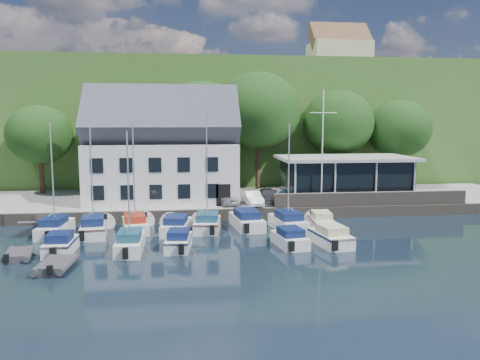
{
  "coord_description": "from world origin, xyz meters",
  "views": [
    {
      "loc": [
        -4.83,
        -28.99,
        8.79
      ],
      "look_at": [
        -0.39,
        9.0,
        3.81
      ],
      "focal_mm": 35.0,
      "sensor_mm": 36.0,
      "label": 1
    }
  ],
  "objects": [
    {
      "name": "boat_r2_1",
      "position": [
        -8.6,
        2.09,
        4.52
      ],
      "size": [
        1.88,
        6.24,
        9.04
      ],
      "primitive_type": null,
      "rotation": [
        0.0,
        0.0,
        0.01
      ],
      "color": "silver",
      "rests_on": "ground"
    },
    {
      "name": "club_pavilion",
      "position": [
        11.0,
        16.0,
        3.05
      ],
      "size": [
        13.2,
        7.2,
        4.1
      ],
      "primitive_type": null,
      "color": "black",
      "rests_on": "quay"
    },
    {
      "name": "ground",
      "position": [
        0.0,
        0.0,
        0.0
      ],
      "size": [
        180.0,
        180.0,
        0.0
      ],
      "primitive_type": "plane",
      "color": "black",
      "rests_on": "ground"
    },
    {
      "name": "car_silver",
      "position": [
        -1.24,
        13.45,
        1.65
      ],
      "size": [
        2.46,
        4.11,
        1.31
      ],
      "primitive_type": "imported",
      "rotation": [
        0.0,
        0.0,
        0.25
      ],
      "color": "#A3A4A8",
      "rests_on": "quay"
    },
    {
      "name": "flagpole",
      "position": [
        7.57,
        12.42,
        6.23
      ],
      "size": [
        2.51,
        0.2,
        10.47
      ],
      "primitive_type": null,
      "color": "silver",
      "rests_on": "quay"
    },
    {
      "name": "quay",
      "position": [
        0.0,
        17.5,
        0.5
      ],
      "size": [
        60.0,
        13.0,
        1.0
      ],
      "primitive_type": "cube",
      "color": "gray",
      "rests_on": "ground"
    },
    {
      "name": "boat_r1_5",
      "position": [
        0.03,
        8.0,
        0.77
      ],
      "size": [
        3.01,
        7.13,
        1.54
      ],
      "primitive_type": null,
      "rotation": [
        0.0,
        0.0,
        0.13
      ],
      "color": "silver",
      "rests_on": "ground"
    },
    {
      "name": "boat_r1_4",
      "position": [
        -3.2,
        7.29,
        4.57
      ],
      "size": [
        2.78,
        5.69,
        9.13
      ],
      "primitive_type": null,
      "rotation": [
        0.0,
        0.0,
        -0.13
      ],
      "color": "silver",
      "rests_on": "ground"
    },
    {
      "name": "boat_r1_0",
      "position": [
        -14.84,
        7.39,
        4.38
      ],
      "size": [
        2.33,
        6.56,
        8.76
      ],
      "primitive_type": null,
      "rotation": [
        0.0,
        0.0,
        -0.06
      ],
      "color": "silver",
      "rests_on": "ground"
    },
    {
      "name": "tree_4",
      "position": [
        12.45,
        22.77,
        6.52
      ],
      "size": [
        8.08,
        8.08,
        11.05
      ],
      "primitive_type": null,
      "color": "black",
      "rests_on": "quay"
    },
    {
      "name": "dinghy_0",
      "position": [
        -15.48,
        1.28,
        0.34
      ],
      "size": [
        2.24,
        3.15,
        0.67
      ],
      "primitive_type": null,
      "rotation": [
        0.0,
        0.0,
        0.19
      ],
      "color": "#323237",
      "rests_on": "ground"
    },
    {
      "name": "field_patch",
      "position": [
        8.0,
        70.0,
        16.15
      ],
      "size": [
        50.0,
        30.0,
        0.3
      ],
      "primitive_type": "cube",
      "color": "#5B6C36",
      "rests_on": "hillside"
    },
    {
      "name": "car_white",
      "position": [
        1.18,
        12.68,
        1.64
      ],
      "size": [
        1.69,
        4.0,
        1.28
      ],
      "primitive_type": "imported",
      "rotation": [
        0.0,
        0.0,
        0.09
      ],
      "color": "silver",
      "rests_on": "quay"
    },
    {
      "name": "seawall",
      "position": [
        12.0,
        11.4,
        1.6
      ],
      "size": [
        18.0,
        0.5,
        1.2
      ],
      "primitive_type": "cube",
      "color": "#5B5248",
      "rests_on": "quay"
    },
    {
      "name": "boat_r1_3",
      "position": [
        -5.65,
        7.02,
        0.69
      ],
      "size": [
        2.94,
        6.3,
        1.38
      ],
      "primitive_type": null,
      "rotation": [
        0.0,
        0.0,
        -0.16
      ],
      "color": "silver",
      "rests_on": "ground"
    },
    {
      "name": "tree_3",
      "position": [
        3.19,
        22.64,
        7.49
      ],
      "size": [
        9.5,
        9.5,
        12.98
      ],
      "primitive_type": null,
      "color": "black",
      "rests_on": "quay"
    },
    {
      "name": "boat_r1_7",
      "position": [
        6.06,
        7.37,
        0.68
      ],
      "size": [
        2.25,
        5.52,
        1.37
      ],
      "primitive_type": null,
      "rotation": [
        0.0,
        0.0,
        -0.08
      ],
      "color": "silver",
      "rests_on": "ground"
    },
    {
      "name": "boat_r1_6",
      "position": [
        3.25,
        7.0,
        4.69
      ],
      "size": [
        3.06,
        6.65,
        9.37
      ],
      "primitive_type": null,
      "rotation": [
        0.0,
        0.0,
        0.14
      ],
      "color": "silver",
      "rests_on": "ground"
    },
    {
      "name": "boat_r2_3",
      "position": [
        2.3,
        2.12,
        0.67
      ],
      "size": [
        2.65,
        5.07,
        1.34
      ],
      "primitive_type": null,
      "rotation": [
        0.0,
        0.0,
        0.16
      ],
      "color": "silver",
      "rests_on": "ground"
    },
    {
      "name": "car_blue",
      "position": [
        5.45,
        13.42,
        1.66
      ],
      "size": [
        2.2,
        4.06,
        1.31
      ],
      "primitive_type": "imported",
      "rotation": [
        0.0,
        0.0,
        0.19
      ],
      "color": "#2B4C86",
      "rests_on": "quay"
    },
    {
      "name": "boat_r1_1",
      "position": [
        -11.89,
        7.03,
        4.62
      ],
      "size": [
        2.9,
        6.97,
        9.25
      ],
      "primitive_type": null,
      "rotation": [
        0.0,
        0.0,
        0.13
      ],
      "color": "silver",
      "rests_on": "ground"
    },
    {
      "name": "dinghy_1",
      "position": [
        -12.51,
        -1.4,
        0.38
      ],
      "size": [
        2.16,
        3.35,
        0.75
      ],
      "primitive_type": null,
      "rotation": [
        0.0,
        0.0,
        -0.07
      ],
      "color": "#323237",
      "rests_on": "ground"
    },
    {
      "name": "boat_r2_4",
      "position": [
        5.21,
        2.08,
        0.74
      ],
      "size": [
        2.92,
        5.78,
        1.47
      ],
      "primitive_type": null,
      "rotation": [
        0.0,
        0.0,
        0.17
      ],
      "color": "silver",
      "rests_on": "ground"
    },
    {
      "name": "boat_r1_2",
      "position": [
        -8.86,
        7.88,
        4.29
      ],
      "size": [
        3.01,
        6.23,
        8.59
      ],
      "primitive_type": null,
      "rotation": [
        0.0,
        0.0,
        0.17
      ],
      "color": "silver",
      "rests_on": "ground"
    },
    {
      "name": "boat_r2_0",
      "position": [
        -13.11,
        2.2,
        0.72
      ],
      "size": [
        1.86,
        4.77,
        1.43
      ],
      "primitive_type": null,
      "rotation": [
        0.0,
        0.0,
        -0.01
      ],
      "color": "silver",
      "rests_on": "ground"
    },
    {
      "name": "boat_r2_2",
      "position": [
        -5.39,
        2.24,
        0.7
      ],
      "size": [
        2.22,
        5.06,
        1.39
      ],
      "primitive_type": null,
      "rotation": [
        0.0,
        0.0,
        -0.1
      ],
      "color": "silver",
      "rests_on": "ground"
    },
    {
      "name": "tree_2",
      "position": [
        -3.0,
        22.29,
        6.97
      ],
      "size": [
        8.74,
        8.74,
        11.94
      ],
      "primitive_type": null,
      "color": "black",
      "rests_on": "quay"
    },
    {
      "name": "car_dgrey",
      "position": [
        2.83,
        13.58,
        1.64
      ],
      "size": [
        2.09,
        4.51,
        1.27
      ],
      "primitive_type": "imported",
      "rotation": [
        0.0,
        0.0,
        0.07
      ],
      "color": "#303035",
      "rests_on": "quay"
    },
    {
      "name": "tree_1",
      "position": [
        -11.23,
        22.22,
        6.47
      ],
      "size": [
        8.0,
        8.0,
        10.94
      ],
      "primitive_type": null,
      "color": "black",
      "rests_on": "quay"
    },
    {
      "name": "harbor_building",
      "position": [
        -7.0,
        16.5,
        5.35
      ],
      "size": [
        14.4,
        8.2,
        8.7
      ],
      "primitive_type": null,
      "color": "silver",
      "rests_on": "quay"
    },
    {
      "name": "tree_5",
      "position": [
        19.58,
        22.48,
        6.0
      ],
      "size": [
        7.31,
        7.31,
        10.0
      ],
      "primitive_type": null,
      "color": "black",
      "rests_on": "quay"
    },
    {
      "name": "quay_face",
      "position": [
        0.0,
        11.0,
        0.5
      ],
      "size": [
        60.0,
        0.3,
        1.0
      ],
      "primitive_type": "cube",
      "color": "#5B5248",
      "rests_on": "ground"
    },
    {
      "name": "tree_0",
      "position": [
        -19.99,
        22.22,
        5.63
      ],
      "size": [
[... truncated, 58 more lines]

